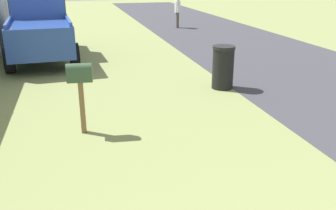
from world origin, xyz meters
TOP-DOWN VIEW (x-y plane):
  - mailbox at (6.75, 1.35)m, footprint 0.24×0.45m
  - pickup_truck at (13.42, 2.43)m, footprint 5.05×2.34m
  - trash_bin at (8.68, -2.12)m, footprint 0.55×0.55m
  - pedestrian at (19.21, -3.91)m, footprint 0.49×0.30m

SIDE VIEW (x-z plane):
  - trash_bin at x=8.68m, z-range 0.00..1.07m
  - pedestrian at x=19.21m, z-range 0.12..1.69m
  - mailbox at x=6.75m, z-range 0.37..1.65m
  - pickup_truck at x=13.42m, z-range 0.06..2.15m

